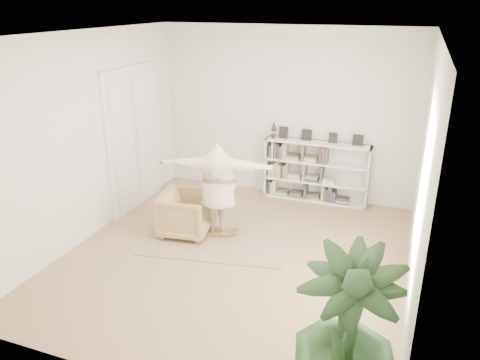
% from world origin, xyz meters
% --- Properties ---
extents(floor, '(6.00, 6.00, 0.00)m').
position_xyz_m(floor, '(0.00, 0.00, 0.00)').
color(floor, '#987A4E').
rests_on(floor, ground).
extents(room_shell, '(6.00, 6.00, 6.00)m').
position_xyz_m(room_shell, '(0.00, 2.94, 3.51)').
color(room_shell, silver).
rests_on(room_shell, floor).
extents(doors, '(0.09, 1.78, 2.92)m').
position_xyz_m(doors, '(-2.70, 1.30, 1.40)').
color(doors, white).
rests_on(doors, floor).
extents(bookshelf, '(2.20, 0.35, 1.64)m').
position_xyz_m(bookshelf, '(0.74, 2.82, 0.64)').
color(bookshelf, silver).
rests_on(bookshelf, floor).
extents(armchair, '(1.00, 0.98, 0.81)m').
position_xyz_m(armchair, '(-1.14, 0.43, 0.40)').
color(armchair, tan).
rests_on(armchair, floor).
extents(rug, '(2.82, 2.42, 0.02)m').
position_xyz_m(rug, '(-0.56, 0.60, 0.01)').
color(rug, tan).
rests_on(rug, floor).
extents(rocker_board, '(0.52, 0.36, 0.10)m').
position_xyz_m(rocker_board, '(-0.56, 0.60, 0.06)').
color(rocker_board, olive).
rests_on(rocker_board, rug).
extents(person, '(2.12, 0.92, 1.67)m').
position_xyz_m(person, '(-0.56, 0.60, 0.96)').
color(person, beige).
rests_on(person, rocker_board).
extents(houseplant, '(1.10, 1.10, 1.87)m').
position_xyz_m(houseplant, '(2.16, -2.55, 0.93)').
color(houseplant, '#2B4B25').
rests_on(houseplant, floor).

